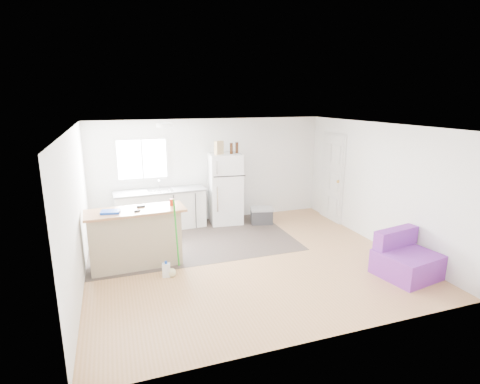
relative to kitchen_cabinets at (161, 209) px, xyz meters
name	(u,v)px	position (x,y,z in m)	size (l,w,h in m)	color
room	(247,196)	(1.23, -2.19, 0.75)	(5.51, 5.01, 2.41)	#AD7B48
vinyl_zone	(193,240)	(0.51, -0.94, -0.45)	(4.05, 2.50, 0.00)	#372E29
window	(142,159)	(-0.32, 0.30, 1.10)	(1.18, 0.06, 0.98)	white
interior_door	(332,178)	(3.96, -0.64, 0.56)	(0.11, 0.92, 2.10)	white
ceiling_fixture	(165,125)	(0.03, -0.99, 1.91)	(0.30, 0.30, 0.07)	white
kitchen_cabinets	(161,209)	(0.00, 0.00, 0.00)	(2.02, 0.72, 1.16)	white
peninsula	(136,238)	(-0.67, -1.80, 0.06)	(1.68, 0.71, 1.02)	tan
refrigerator	(225,189)	(1.49, -0.05, 0.36)	(0.78, 0.75, 1.63)	white
cooler	(262,215)	(2.25, -0.42, -0.25)	(0.58, 0.46, 0.39)	#323235
purple_seat	(405,260)	(3.50, -3.63, -0.19)	(1.00, 0.96, 0.72)	#682C91
cleaner_jug	(166,270)	(-0.25, -2.42, -0.33)	(0.14, 0.11, 0.28)	white
mop	(173,262)	(-0.13, -2.39, -0.22)	(0.26, 0.37, 1.32)	green
red_cup	(172,202)	(-0.01, -1.76, 0.63)	(0.08, 0.08, 0.12)	red
blue_tray	(110,212)	(-1.04, -1.86, 0.58)	(0.30, 0.22, 0.04)	blue
tool_a	(141,206)	(-0.54, -1.68, 0.58)	(0.14, 0.05, 0.03)	black
tool_b	(137,211)	(-0.62, -1.93, 0.58)	(0.10, 0.04, 0.03)	black
cardboard_box	(219,148)	(1.33, -0.10, 1.33)	(0.20, 0.10, 0.30)	tan
bottle_left	(231,148)	(1.61, -0.13, 1.30)	(0.07, 0.07, 0.25)	#331909
bottle_right	(237,148)	(1.78, -0.03, 1.30)	(0.07, 0.07, 0.25)	#331909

